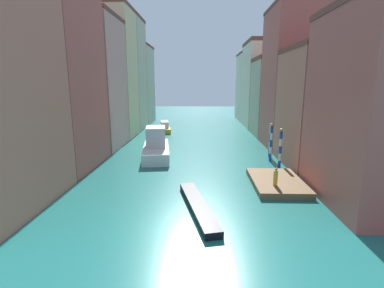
{
  "coord_description": "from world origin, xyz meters",
  "views": [
    {
      "loc": [
        1.0,
        -17.23,
        9.12
      ],
      "look_at": [
        -0.09,
        18.93,
        1.5
      ],
      "focal_mm": 26.77,
      "sensor_mm": 36.0,
      "label": 1
    }
  ],
  "objects_px": {
    "mooring_pole_0": "(280,148)",
    "mooring_pole_1": "(271,142)",
    "person_on_dock": "(276,177)",
    "motorboat_0": "(165,128)",
    "waterfront_dock": "(277,182)",
    "mooring_pole_2": "(270,140)",
    "vaporetto_white": "(156,147)",
    "gondola_black": "(198,206)"
  },
  "relations": [
    {
      "from": "mooring_pole_2",
      "to": "gondola_black",
      "type": "xyz_separation_m",
      "value": [
        -8.93,
        -15.82,
        -1.95
      ]
    },
    {
      "from": "person_on_dock",
      "to": "vaporetto_white",
      "type": "distance_m",
      "value": 16.8
    },
    {
      "from": "person_on_dock",
      "to": "gondola_black",
      "type": "height_order",
      "value": "person_on_dock"
    },
    {
      "from": "mooring_pole_0",
      "to": "vaporetto_white",
      "type": "distance_m",
      "value": 15.09
    },
    {
      "from": "waterfront_dock",
      "to": "motorboat_0",
      "type": "relative_size",
      "value": 1.01
    },
    {
      "from": "person_on_dock",
      "to": "mooring_pole_2",
      "type": "distance_m",
      "value": 12.21
    },
    {
      "from": "mooring_pole_0",
      "to": "mooring_pole_1",
      "type": "relative_size",
      "value": 0.97
    },
    {
      "from": "mooring_pole_1",
      "to": "mooring_pole_2",
      "type": "distance_m",
      "value": 1.8
    },
    {
      "from": "mooring_pole_2",
      "to": "mooring_pole_0",
      "type": "bearing_deg",
      "value": -90.41
    },
    {
      "from": "mooring_pole_1",
      "to": "gondola_black",
      "type": "relative_size",
      "value": 0.51
    },
    {
      "from": "mooring_pole_0",
      "to": "gondola_black",
      "type": "xyz_separation_m",
      "value": [
        -8.9,
        -11.01,
        -2.0
      ]
    },
    {
      "from": "mooring_pole_0",
      "to": "waterfront_dock",
      "type": "bearing_deg",
      "value": -107.09
    },
    {
      "from": "mooring_pole_1",
      "to": "waterfront_dock",
      "type": "bearing_deg",
      "value": -99.33
    },
    {
      "from": "gondola_black",
      "to": "motorboat_0",
      "type": "distance_m",
      "value": 35.93
    },
    {
      "from": "gondola_black",
      "to": "waterfront_dock",
      "type": "bearing_deg",
      "value": 37.28
    },
    {
      "from": "person_on_dock",
      "to": "gondola_black",
      "type": "relative_size",
      "value": 0.18
    },
    {
      "from": "mooring_pole_0",
      "to": "mooring_pole_2",
      "type": "distance_m",
      "value": 4.81
    },
    {
      "from": "mooring_pole_2",
      "to": "motorboat_0",
      "type": "relative_size",
      "value": 0.62
    },
    {
      "from": "person_on_dock",
      "to": "motorboat_0",
      "type": "distance_m",
      "value": 34.17
    },
    {
      "from": "gondola_black",
      "to": "mooring_pole_2",
      "type": "bearing_deg",
      "value": 60.55
    },
    {
      "from": "mooring_pole_1",
      "to": "vaporetto_white",
      "type": "bearing_deg",
      "value": 174.03
    },
    {
      "from": "mooring_pole_1",
      "to": "gondola_black",
      "type": "height_order",
      "value": "mooring_pole_1"
    },
    {
      "from": "mooring_pole_2",
      "to": "motorboat_0",
      "type": "height_order",
      "value": "mooring_pole_2"
    },
    {
      "from": "person_on_dock",
      "to": "mooring_pole_0",
      "type": "xyz_separation_m",
      "value": [
        2.27,
        7.15,
        0.99
      ]
    },
    {
      "from": "motorboat_0",
      "to": "mooring_pole_0",
      "type": "bearing_deg",
      "value": -57.02
    },
    {
      "from": "waterfront_dock",
      "to": "motorboat_0",
      "type": "bearing_deg",
      "value": 115.23
    },
    {
      "from": "waterfront_dock",
      "to": "person_on_dock",
      "type": "relative_size",
      "value": 4.5
    },
    {
      "from": "mooring_pole_0",
      "to": "mooring_pole_2",
      "type": "bearing_deg",
      "value": 89.59
    },
    {
      "from": "mooring_pole_1",
      "to": "motorboat_0",
      "type": "height_order",
      "value": "mooring_pole_1"
    },
    {
      "from": "mooring_pole_1",
      "to": "motorboat_0",
      "type": "xyz_separation_m",
      "value": [
        -15.44,
        21.21,
        -1.55
      ]
    },
    {
      "from": "mooring_pole_1",
      "to": "gondola_black",
      "type": "distance_m",
      "value": 16.61
    },
    {
      "from": "mooring_pole_0",
      "to": "vaporetto_white",
      "type": "xyz_separation_m",
      "value": [
        -14.37,
        4.51,
        -0.94
      ]
    },
    {
      "from": "mooring_pole_1",
      "to": "vaporetto_white",
      "type": "height_order",
      "value": "mooring_pole_1"
    },
    {
      "from": "vaporetto_white",
      "to": "motorboat_0",
      "type": "relative_size",
      "value": 1.41
    },
    {
      "from": "mooring_pole_2",
      "to": "motorboat_0",
      "type": "bearing_deg",
      "value": 129.05
    },
    {
      "from": "waterfront_dock",
      "to": "person_on_dock",
      "type": "distance_m",
      "value": 1.98
    },
    {
      "from": "vaporetto_white",
      "to": "gondola_black",
      "type": "height_order",
      "value": "vaporetto_white"
    },
    {
      "from": "mooring_pole_1",
      "to": "person_on_dock",
      "type": "bearing_deg",
      "value": -100.98
    },
    {
      "from": "mooring_pole_1",
      "to": "motorboat_0",
      "type": "bearing_deg",
      "value": 126.06
    },
    {
      "from": "person_on_dock",
      "to": "motorboat_0",
      "type": "relative_size",
      "value": 0.23
    },
    {
      "from": "vaporetto_white",
      "to": "waterfront_dock",
      "type": "bearing_deg",
      "value": -38.43
    },
    {
      "from": "person_on_dock",
      "to": "vaporetto_white",
      "type": "relative_size",
      "value": 0.16
    }
  ]
}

